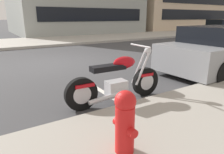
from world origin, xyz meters
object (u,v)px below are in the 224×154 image
parked_motorcycle (117,82)px  parked_car_behind_motorcycle (220,50)px  car_opposite_curb (219,28)px  fire_hydrant (125,120)px

parked_motorcycle → parked_car_behind_motorcycle: 4.06m
car_opposite_curb → fire_hydrant: car_opposite_curb is taller
car_opposite_curb → fire_hydrant: bearing=32.3°
parked_motorcycle → fire_hydrant: bearing=-118.7°
parked_motorcycle → car_opposite_curb: car_opposite_curb is taller
parked_motorcycle → parked_car_behind_motorcycle: (4.04, 0.35, 0.24)m
fire_hydrant → car_opposite_curb: bearing=28.2°
parked_motorcycle → car_opposite_curb: 17.61m
fire_hydrant → parked_motorcycle: bearing=59.2°
parked_motorcycle → fire_hydrant: parked_motorcycle is taller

